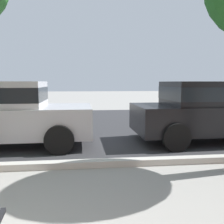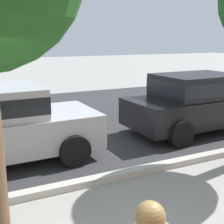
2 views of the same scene
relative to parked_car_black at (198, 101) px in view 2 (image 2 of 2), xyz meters
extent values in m
cube|color=#2D2D30|center=(-4.81, 2.90, -0.84)|extent=(60.00, 9.00, 0.01)
cube|color=#B2AFA8|center=(-4.81, -1.70, -0.78)|extent=(60.00, 0.20, 0.12)
sphere|color=brown|center=(-4.59, -4.66, 0.42)|extent=(0.22, 0.22, 0.22)
cylinder|color=black|center=(-3.87, 0.88, -0.52)|extent=(0.64, 0.23, 0.64)
cylinder|color=black|center=(-3.83, -0.82, -0.52)|extent=(0.64, 0.23, 0.64)
cube|color=black|center=(0.06, 0.00, -0.23)|extent=(4.13, 1.78, 0.70)
cube|color=black|center=(-0.09, 0.00, 0.42)|extent=(2.16, 1.61, 0.60)
cube|color=black|center=(-0.09, 0.00, 0.42)|extent=(2.17, 1.62, 0.33)
cylinder|color=black|center=(1.37, 0.88, -0.52)|extent=(0.64, 0.23, 0.64)
cylinder|color=black|center=(-1.29, 0.82, -0.52)|extent=(0.64, 0.23, 0.64)
cylinder|color=black|center=(-1.26, -0.88, -0.52)|extent=(0.64, 0.23, 0.64)
camera|label=1|loc=(-3.29, -6.08, 0.71)|focal=39.47mm
camera|label=2|loc=(-5.68, -6.27, 1.64)|focal=49.27mm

